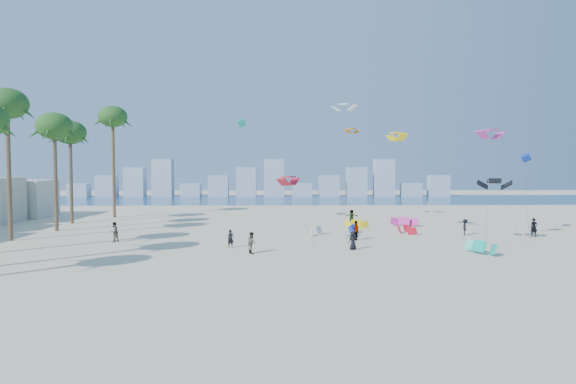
{
  "coord_description": "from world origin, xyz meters",
  "views": [
    {
      "loc": [
        1.88,
        -31.28,
        6.98
      ],
      "look_at": [
        3.0,
        16.0,
        4.5
      ],
      "focal_mm": 31.54,
      "sensor_mm": 36.0,
      "label": 1
    }
  ],
  "objects": [
    {
      "name": "kitesurfer_mid",
      "position": [
        -0.07,
        8.7,
        0.85
      ],
      "size": [
        0.91,
        1.01,
        1.69
      ],
      "primitive_type": "imported",
      "rotation": [
        0.0,
        0.0,
        1.98
      ],
      "color": "gray",
      "rests_on": "ground"
    },
    {
      "name": "grounded_kites",
      "position": [
        13.67,
        19.23,
        0.45
      ],
      "size": [
        14.01,
        20.96,
        0.99
      ],
      "color": "silver",
      "rests_on": "ground"
    },
    {
      "name": "kitesurfers_far",
      "position": [
        9.09,
        18.89,
        0.86
      ],
      "size": [
        40.89,
        19.99,
        1.86
      ],
      "color": "black",
      "rests_on": "ground"
    },
    {
      "name": "distant_skyline",
      "position": [
        -1.19,
        82.0,
        3.09
      ],
      "size": [
        85.0,
        3.0,
        8.4
      ],
      "color": "#9EADBF",
      "rests_on": "ground"
    },
    {
      "name": "ground",
      "position": [
        0.0,
        0.0,
        0.0
      ],
      "size": [
        220.0,
        220.0,
        0.0
      ],
      "primitive_type": "plane",
      "color": "beige",
      "rests_on": "ground"
    },
    {
      "name": "ocean",
      "position": [
        0.0,
        72.0,
        0.01
      ],
      "size": [
        220.0,
        220.0,
        0.0
      ],
      "primitive_type": "plane",
      "color": "navy",
      "rests_on": "ground"
    },
    {
      "name": "palm_row",
      "position": [
        -21.34,
        16.18,
        11.25
      ],
      "size": [
        6.85,
        44.8,
        14.94
      ],
      "color": "brown",
      "rests_on": "ground"
    },
    {
      "name": "flying_kites",
      "position": [
        12.59,
        21.31,
        10.08
      ],
      "size": [
        31.17,
        24.86,
        15.02
      ],
      "color": "red",
      "rests_on": "ground"
    },
    {
      "name": "kitesurfer_near",
      "position": [
        -1.98,
        11.44,
        0.77
      ],
      "size": [
        0.66,
        0.55,
        1.53
      ],
      "primitive_type": "imported",
      "rotation": [
        0.0,
        0.0,
        0.39
      ],
      "color": "black",
      "rests_on": "ground"
    }
  ]
}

